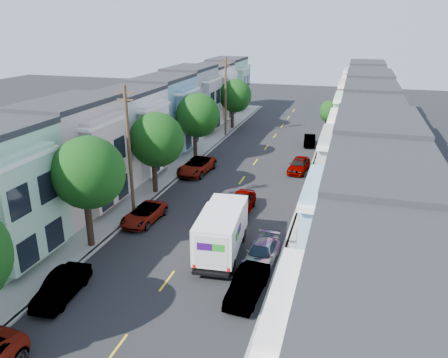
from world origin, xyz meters
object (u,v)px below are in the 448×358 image
Objects in this scene: tree_c at (156,140)px; parked_left_b at (62,287)px; parked_left_d at (197,166)px; parked_right_d at (310,141)px; tree_far_r at (330,112)px; parked_right_a at (248,285)px; fedex_truck at (222,230)px; utility_pole_near at (129,152)px; lead_sedan at (241,203)px; tree_b at (87,173)px; utility_pole_far at (226,97)px; parked_left_c at (144,214)px; tree_d at (197,115)px; parked_right_c at (299,165)px; parked_right_b at (262,253)px; tree_e at (235,96)px.

tree_c is 1.74× the size of parked_left_b.
parked_right_d is (9.80, 13.67, -0.11)m from parked_left_d.
tree_far_r is 35.21m from parked_right_a.
utility_pole_near is at bearing 149.55° from fedex_truck.
tree_c is 1.53× the size of lead_sedan.
utility_pole_far is (0.00, 31.57, -0.19)m from tree_b.
tree_b is 17.03m from parked_left_d.
parked_left_c is at bearing 72.90° from tree_b.
parked_right_d is at bearing 81.15° from lead_sedan.
parked_right_a is at bearing -64.27° from tree_d.
tree_far_r is 39.92m from parked_left_b.
parked_right_c is (2.73, 18.08, -1.01)m from fedex_truck.
tree_d is 15.23m from lead_sedan.
parked_left_b is 0.99× the size of parked_right_b.
tree_far_r is at bearing 70.87° from parked_left_c.
tree_b is 1.62× the size of lead_sedan.
parked_left_d is 1.27× the size of parked_right_a.
tree_far_r is at bearing 58.29° from parked_left_d.
tree_c is 1.91× the size of parked_right_d.
parked_right_c is (0.00, 22.20, 0.02)m from parked_right_a.
fedex_truck is 10.09m from parked_left_b.
utility_pole_near is at bearing 147.82° from parked_right_a.
tree_far_r is 31.32m from fedex_truck.
parked_right_c is at bearing 76.24° from fedex_truck.
tree_far_r is at bearing 67.76° from parked_left_b.
utility_pole_far is 12.18m from parked_right_d.
parked_left_d is (-11.79, -16.12, -3.01)m from tree_far_r.
tree_c reaches higher than parked_right_c.
utility_pole_near reaches higher than parked_right_c.
parked_right_d is (11.20, -6.01, -4.02)m from tree_e.
lead_sedan is 1.05× the size of parked_right_c.
parked_right_b is at bearing -11.07° from fedex_truck.
tree_c is at bearing 143.82° from parked_right_b.
tree_far_r is at bearing 3.88° from utility_pole_far.
tree_c is (0.00, 10.25, -0.44)m from tree_b.
utility_pole_far is at bearing 99.72° from parked_left_d.
tree_b is 2.02× the size of parked_right_d.
lead_sedan reaches higher than parked_right_c.
tree_e is at bearing 90.00° from tree_b.
parked_left_d is at bearing -84.75° from utility_pole_far.
tree_d is 1.73× the size of parked_right_b.
utility_pole_far is at bearing 96.74° from parked_left_c.
utility_pole_far is 31.36m from fedex_truck.
utility_pole_near is 2.39× the size of parked_left_b.
tree_d is 17.73m from tree_far_r.
tree_d is 1.92× the size of parked_right_d.
fedex_truck is (8.47, -4.00, -3.41)m from utility_pole_near.
fedex_truck is 7.76m from parked_left_c.
parked_right_b is at bearing -72.13° from tree_e.
parked_right_a is (9.80, -7.12, 0.08)m from parked_left_c.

